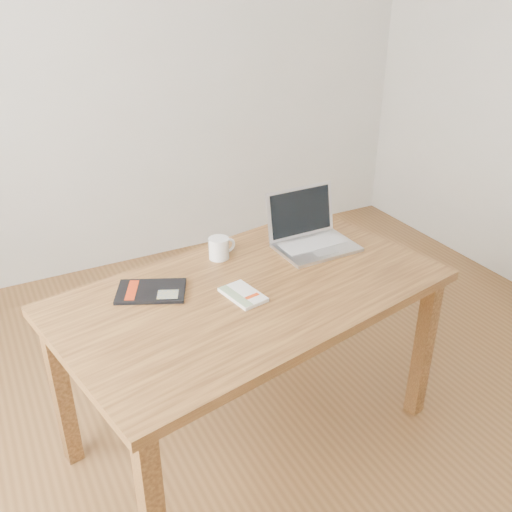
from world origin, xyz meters
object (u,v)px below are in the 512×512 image
white_guidebook (243,295)px  laptop (311,234)px  black_guidebook (151,291)px  desk (252,308)px  coffee_mug (219,248)px

white_guidebook → laptop: laptop is taller
laptop → black_guidebook: bearing=-176.0°
desk → coffee_mug: bearing=79.9°
white_guidebook → coffee_mug: coffee_mug is taller
black_guidebook → coffee_mug: 0.38m
desk → laptop: size_ratio=4.73×
laptop → white_guidebook: bearing=-152.3°
desk → laptop: 0.48m
desk → laptop: (0.40, 0.21, 0.14)m
desk → black_guidebook: size_ratio=5.30×
laptop → coffee_mug: (-0.41, 0.07, -0.00)m
laptop → coffee_mug: size_ratio=2.76×
black_guidebook → white_guidebook: bearing=-97.1°
white_guidebook → coffee_mug: 0.33m
white_guidebook → coffee_mug: size_ratio=1.58×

